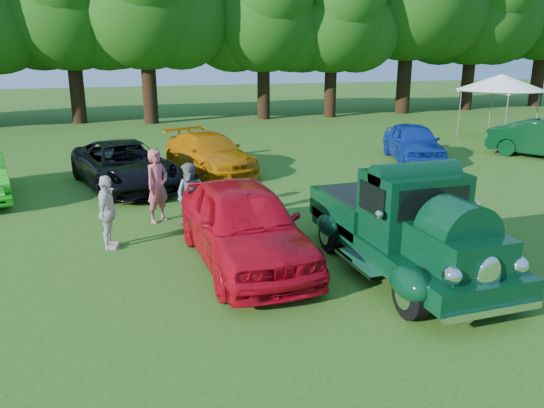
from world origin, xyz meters
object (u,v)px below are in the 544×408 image
object	(u,v)px
back_car_orange	(209,153)
canopy_tent	(501,83)
red_convertible	(244,224)
spectator_white	(108,213)
back_car_black	(125,165)
spectator_pink	(157,186)
hero_pickup	(404,228)
back_car_blue	(413,142)
spectator_grey	(191,196)

from	to	relation	value
back_car_orange	canopy_tent	size ratio (longest dim) A/B	0.93
red_convertible	spectator_white	size ratio (longest dim) A/B	2.98
back_car_orange	red_convertible	bearing A→B (deg)	-111.55
back_car_black	spectator_pink	size ratio (longest dim) A/B	2.82
canopy_tent	hero_pickup	bearing A→B (deg)	-135.51
back_car_blue	spectator_grey	xyz separation A→B (m)	(-9.76, -5.48, 0.06)
spectator_pink	hero_pickup	bearing A→B (deg)	-85.94
back_car_blue	spectator_pink	distance (m)	11.52
back_car_black	spectator_white	xyz separation A→B (m)	(-0.66, -5.53, 0.10)
red_convertible	spectator_pink	size ratio (longest dim) A/B	2.64
back_car_black	spectator_pink	xyz separation A→B (m)	(0.60, -3.90, 0.20)
back_car_orange	spectator_pink	size ratio (longest dim) A/B	2.56
red_convertible	canopy_tent	distance (m)	20.10
back_car_orange	hero_pickup	bearing A→B (deg)	-94.26
red_convertible	canopy_tent	bearing A→B (deg)	34.57
red_convertible	spectator_white	xyz separation A→B (m)	(-2.60, 1.71, -0.01)
hero_pickup	back_car_orange	world-z (taller)	hero_pickup
back_car_blue	spectator_grey	bearing A→B (deg)	-132.92
back_car_orange	spectator_pink	xyz separation A→B (m)	(-2.41, -5.25, 0.24)
spectator_pink	back_car_black	bearing A→B (deg)	61.05
hero_pickup	canopy_tent	xyz separation A→B (m)	(13.35, 13.12, 1.83)
hero_pickup	spectator_grey	xyz separation A→B (m)	(-3.49, 4.01, -0.09)
back_car_black	canopy_tent	world-z (taller)	canopy_tent
canopy_tent	spectator_grey	bearing A→B (deg)	-151.60
back_car_orange	back_car_blue	bearing A→B (deg)	-17.81
back_car_blue	spectator_grey	world-z (taller)	spectator_grey
spectator_pink	canopy_tent	bearing A→B (deg)	-12.06
spectator_grey	canopy_tent	size ratio (longest dim) A/B	0.31
red_convertible	back_car_blue	xyz separation A→B (m)	(9.14, 8.11, -0.10)
hero_pickup	back_car_blue	xyz separation A→B (m)	(6.28, 9.49, -0.15)
red_convertible	spectator_grey	size ratio (longest dim) A/B	3.06
spectator_grey	hero_pickup	bearing A→B (deg)	-2.26
spectator_white	back_car_orange	bearing A→B (deg)	-13.23
spectator_grey	spectator_white	distance (m)	2.18
red_convertible	back_car_blue	size ratio (longest dim) A/B	1.13
back_car_blue	spectator_pink	size ratio (longest dim) A/B	2.33
spectator_white	canopy_tent	xyz separation A→B (m)	(18.81, 10.03, 1.90)
back_car_orange	back_car_black	bearing A→B (deg)	-170.34
red_convertible	back_car_black	bearing A→B (deg)	103.65
spectator_pink	spectator_grey	bearing A→B (deg)	-82.36
hero_pickup	red_convertible	distance (m)	3.18
hero_pickup	red_convertible	xyz separation A→B (m)	(-2.86, 1.38, -0.05)
red_convertible	back_car_blue	distance (m)	12.22
red_convertible	back_car_orange	world-z (taller)	red_convertible
hero_pickup	spectator_pink	world-z (taller)	hero_pickup
red_convertible	spectator_pink	bearing A→B (deg)	110.58
hero_pickup	back_car_black	size ratio (longest dim) A/B	1.00
red_convertible	spectator_grey	bearing A→B (deg)	102.11
back_car_black	back_car_orange	bearing A→B (deg)	10.81
back_car_orange	canopy_tent	world-z (taller)	canopy_tent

